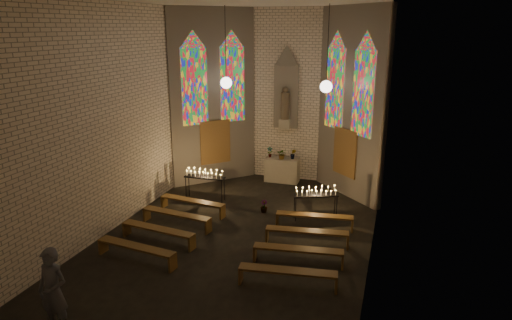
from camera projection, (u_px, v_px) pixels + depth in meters
The scene contains 18 objects.
floor at pixel (238, 236), 14.16m from camera, with size 12.00×12.00×0.00m, color black.
room at pixel (269, 101), 16.19m from camera, with size 8.22×12.43×7.00m.
altar at pixel (282, 170), 19.00m from camera, with size 1.40×0.60×1.00m, color #B8AD96.
flower_vase_left at pixel (270, 152), 19.01m from camera, with size 0.23×0.16×0.44m, color #4C723F.
flower_vase_center at pixel (282, 154), 18.71m from camera, with size 0.40×0.34×0.44m, color #4C723F.
flower_vase_right at pixel (293, 154), 18.75m from camera, with size 0.23×0.19×0.42m, color #4C723F.
aisle_flower_pot at pixel (264, 206), 15.91m from camera, with size 0.25×0.25×0.44m, color #4C723F.
votive_stand_left at pixel (205, 175), 16.88m from camera, with size 1.53×0.40×1.12m.
votive_stand_right at pixel (316, 193), 15.15m from camera, with size 1.50×0.88×1.08m.
pew_left_0 at pixel (192, 202), 15.84m from camera, with size 2.47×0.65×0.47m.
pew_right_0 at pixel (314, 217), 14.60m from camera, with size 2.47×0.65×0.47m.
pew_left_1 at pixel (176, 215), 14.74m from camera, with size 2.47×0.65×0.47m.
pew_right_1 at pixel (307, 233), 13.50m from camera, with size 2.47×0.65×0.47m.
pew_left_2 at pixel (158, 231), 13.64m from camera, with size 2.47×0.65×0.47m.
pew_right_2 at pixel (298, 251), 12.40m from camera, with size 2.47×0.65×0.47m.
pew_left_3 at pixel (136, 248), 12.54m from camera, with size 2.47×0.65×0.47m.
pew_right_3 at pixel (288, 273), 11.30m from camera, with size 2.47×0.65×0.47m.
visitor at pixel (53, 291), 9.49m from camera, with size 0.70×0.46×1.92m, color #494B53.
Camera 1 is at (4.42, -12.15, 6.26)m, focal length 32.00 mm.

